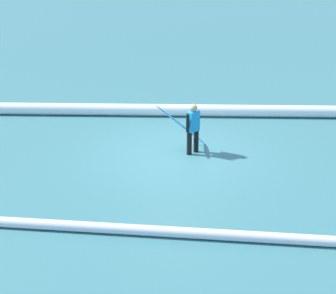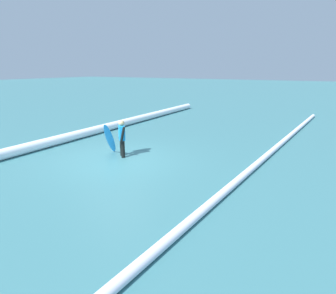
% 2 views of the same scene
% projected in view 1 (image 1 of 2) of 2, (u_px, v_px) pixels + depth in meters
% --- Properties ---
extents(ground_plane, '(150.39, 150.39, 0.00)m').
position_uv_depth(ground_plane, '(175.00, 153.00, 14.08)').
color(ground_plane, '#3A757C').
extents(surfer, '(0.38, 0.56, 1.41)m').
position_uv_depth(surfer, '(193.00, 126.00, 13.84)').
color(surfer, black).
rests_on(surfer, ground_plane).
extents(surfboard, '(1.57, 1.12, 1.45)m').
position_uv_depth(surfboard, '(181.00, 125.00, 14.16)').
color(surfboard, '#268CE5').
rests_on(surfboard, ground_plane).
extents(wave_crest_foreground, '(24.73, 0.69, 0.41)m').
position_uv_depth(wave_crest_foreground, '(218.00, 111.00, 17.36)').
color(wave_crest_foreground, white).
rests_on(wave_crest_foreground, ground_plane).
extents(wave_crest_midground, '(25.92, 2.04, 0.21)m').
position_uv_depth(wave_crest_midground, '(226.00, 235.00, 9.68)').
color(wave_crest_midground, white).
rests_on(wave_crest_midground, ground_plane).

